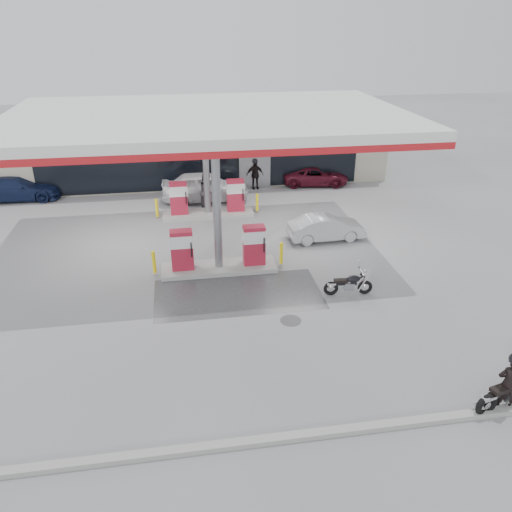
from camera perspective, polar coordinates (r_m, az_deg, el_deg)
The scene contains 17 objects.
ground at distance 18.07m, azimuth -3.64°, elevation -4.48°, with size 90.00×90.00×0.00m, color gray.
wet_patch at distance 18.11m, azimuth -2.06°, elevation -4.36°, with size 6.00×3.00×0.00m, color #4C4C4F.
drain_cover at distance 16.67m, azimuth 3.99°, elevation -7.37°, with size 0.70×0.70×0.01m, color #38383A.
kerb at distance 12.53m, azimuth -0.15°, elevation -20.47°, with size 28.00×0.25×0.15m, color gray.
store_building at distance 32.29m, azimuth -6.69°, elevation 13.07°, with size 22.00×8.22×4.00m.
canopy at distance 20.93m, azimuth -5.50°, elevation 15.21°, with size 16.00×10.02×5.51m.
pump_island_near at distance 19.50m, azimuth -4.29°, elevation 0.27°, with size 5.14×1.30×1.78m.
pump_island_far at distance 25.03m, azimuth -5.56°, elevation 6.18°, with size 5.14×1.30×1.78m.
main_motorcycle at distance 14.67m, azimuth 27.15°, elevation -13.58°, with size 2.15×0.87×1.12m.
biker_main at distance 14.35m, azimuth 26.88°, elevation -12.87°, with size 0.59×0.39×1.62m, color black.
parked_motorcycle at distance 18.20m, azimuth 10.59°, elevation -3.22°, with size 1.78×0.68×0.92m.
sedan_white at distance 27.08m, azimuth -5.85°, elevation 7.89°, with size 1.86×4.61×1.57m, color silver.
attendant at distance 25.90m, azimuth -5.66°, elevation 7.36°, with size 0.89×0.70×1.84m, color #4F4F53.
hatchback_silver at distance 22.42m, azimuth 8.01°, elevation 3.22°, with size 1.18×3.40×1.12m, color #B4B8BD.
parked_car_left at distance 30.08m, azimuth -25.65°, elevation 7.04°, with size 1.85×4.55×1.32m, color #141F43.
parked_car_right at distance 29.92m, azimuth 6.81°, elevation 9.10°, with size 1.77×3.84×1.07m, color maroon.
biker_walking at distance 28.89m, azimuth -0.11°, elevation 9.27°, with size 0.97×0.40×1.66m, color black.
Camera 1 is at (-1.34, -15.52, 9.16)m, focal length 35.00 mm.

